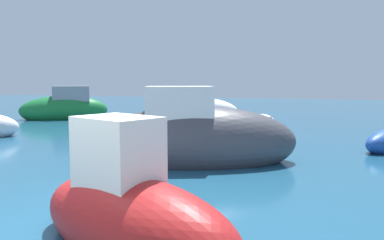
% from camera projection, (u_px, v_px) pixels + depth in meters
% --- Properties ---
extents(ground, '(80.00, 80.00, 0.00)m').
position_uv_depth(ground, '(61.00, 238.00, 4.78)').
color(ground, '#1E5170').
extents(moored_boat_0, '(5.32, 3.73, 2.26)m').
position_uv_depth(moored_boat_0, '(194.00, 139.00, 9.18)').
color(moored_boat_0, '#3F3F47').
rests_on(moored_boat_0, ground).
extents(moored_boat_1, '(4.62, 4.11, 2.08)m').
position_uv_depth(moored_boat_1, '(65.00, 108.00, 19.98)').
color(moored_boat_1, '#197233').
rests_on(moored_boat_1, ground).
extents(moored_boat_3, '(1.35, 3.33, 0.92)m').
position_uv_depth(moored_boat_3, '(259.00, 126.00, 14.52)').
color(moored_boat_3, white).
rests_on(moored_boat_3, ground).
extents(moored_boat_4, '(5.10, 2.11, 1.79)m').
position_uv_depth(moored_boat_4, '(190.00, 110.00, 19.72)').
color(moored_boat_4, white).
rests_on(moored_boat_4, ground).
extents(moored_boat_7, '(3.31, 2.26, 1.81)m').
position_uv_depth(moored_boat_7, '(131.00, 214.00, 4.47)').
color(moored_boat_7, '#B21E1E').
rests_on(moored_boat_7, ground).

